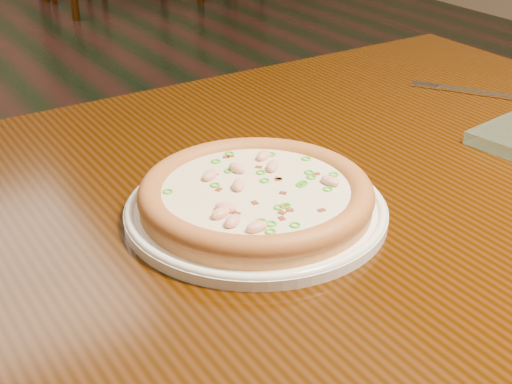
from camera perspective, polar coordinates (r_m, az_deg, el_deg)
ground at (r=1.95m, az=-17.30°, el=-9.78°), size 9.00×9.00×0.00m
hero_table at (r=0.96m, az=4.46°, el=-3.83°), size 1.20×0.80×0.75m
plate at (r=0.81m, az=0.00°, el=-1.33°), size 0.30×0.30×0.02m
pizza at (r=0.80m, az=-0.00°, el=-0.19°), size 0.27×0.27×0.03m
fork at (r=1.23m, az=16.62°, el=7.75°), size 0.11×0.16×0.00m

